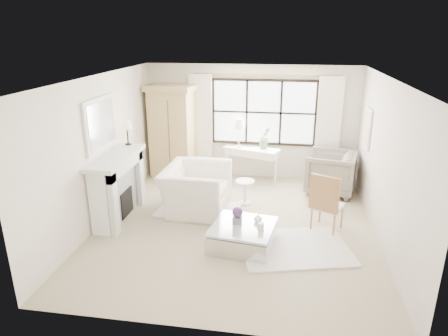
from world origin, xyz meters
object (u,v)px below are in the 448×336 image
Objects in this scene: console_table at (251,164)px; club_armchair at (196,189)px; armoire at (173,131)px; coffee_table at (243,236)px.

club_armchair is at bearing -97.90° from console_table.
armoire is 2.04m from console_table.
console_table is 3.16m from coffee_table.
armoire reaches higher than console_table.
coffee_table is at bearing -48.07° from armoire.
coffee_table is at bearing -68.53° from console_table.
console_table is 2.09m from club_armchair.
console_table is at bearing 101.29° from coffee_table.
armoire is at bearing -159.82° from console_table.
coffee_table is (1.09, -1.28, -0.27)m from club_armchair.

